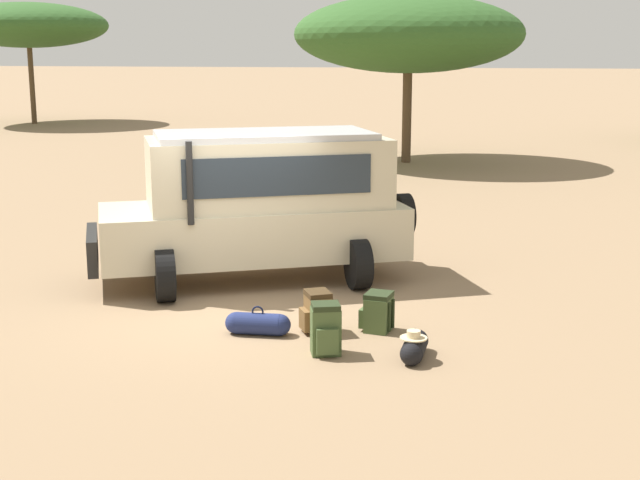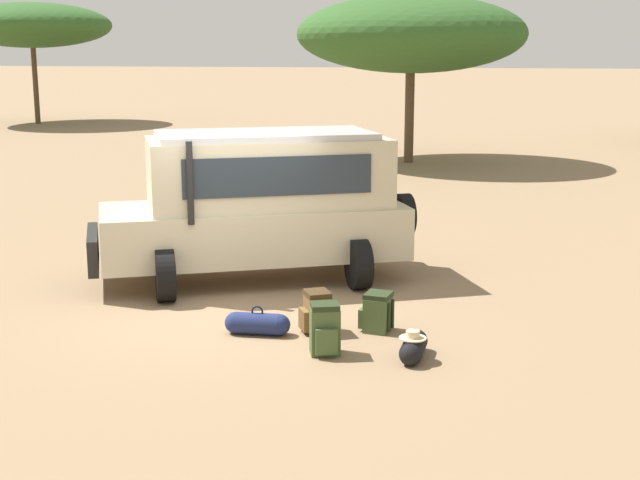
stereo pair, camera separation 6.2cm
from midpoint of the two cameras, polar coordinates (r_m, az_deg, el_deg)
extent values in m
plane|color=#8C7051|center=(13.16, -5.61, -4.46)|extent=(320.00, 320.00, 0.00)
cube|color=beige|center=(14.64, -4.14, 0.59)|extent=(5.25, 3.78, 0.84)
cube|color=beige|center=(14.52, -3.23, 4.39)|extent=(4.22, 3.22, 1.10)
cube|color=#232D38|center=(14.34, -9.24, 3.94)|extent=(0.71, 1.44, 0.77)
cube|color=#232D38|center=(13.64, -2.54, 4.09)|extent=(2.69, 1.27, 0.60)
cube|color=#232D38|center=(15.40, -3.84, 5.01)|extent=(2.69, 1.27, 0.60)
cube|color=#B7B7B7|center=(14.44, -3.45, 6.74)|extent=(3.83, 2.99, 0.10)
cube|color=black|center=(14.50, -14.20, -0.57)|extent=(0.82, 1.53, 0.56)
cylinder|color=black|center=(13.39, -8.18, 3.61)|extent=(0.10, 0.10, 1.25)
cylinder|color=black|center=(13.63, -9.75, -2.25)|extent=(0.59, 0.84, 0.80)
cylinder|color=black|center=(15.52, -10.25, -0.50)|extent=(0.59, 0.84, 0.80)
cylinder|color=black|center=(14.14, 2.62, -1.56)|extent=(0.59, 0.84, 0.80)
cylinder|color=black|center=(15.96, 0.69, 0.05)|extent=(0.59, 0.84, 0.80)
cylinder|color=black|center=(15.24, 5.50, 1.60)|extent=(0.51, 0.76, 0.74)
cube|color=#42562D|center=(12.11, 3.89, -4.75)|extent=(0.38, 0.44, 0.47)
cube|color=#42562D|center=(12.19, 2.99, -4.93)|extent=(0.13, 0.30, 0.26)
cube|color=#242F19|center=(12.04, 3.91, -3.55)|extent=(0.39, 0.42, 0.07)
cylinder|color=#242F19|center=(11.98, 4.58, -4.95)|extent=(0.04, 0.04, 0.40)
cylinder|color=#242F19|center=(12.15, 4.82, -4.72)|extent=(0.04, 0.04, 0.40)
cube|color=#42562D|center=(11.18, 0.47, -5.86)|extent=(0.44, 0.39, 0.59)
cube|color=#42562D|center=(11.03, 0.59, -6.52)|extent=(0.28, 0.16, 0.33)
cube|color=#242F19|center=(11.08, 0.48, -4.25)|extent=(0.42, 0.40, 0.07)
cylinder|color=#242F19|center=(11.35, 0.78, -5.58)|extent=(0.04, 0.04, 0.50)
cylinder|color=#242F19|center=(11.33, -0.04, -5.61)|extent=(0.04, 0.04, 0.50)
cube|color=brown|center=(12.02, -0.02, -4.76)|extent=(0.44, 0.48, 0.51)
cube|color=brown|center=(11.99, -0.88, -5.12)|extent=(0.21, 0.30, 0.28)
cube|color=#3A2A16|center=(11.94, -0.02, -3.45)|extent=(0.44, 0.47, 0.07)
cylinder|color=#3A2A16|center=(11.99, 0.86, -4.81)|extent=(0.04, 0.04, 0.43)
cylinder|color=#3A2A16|center=(12.15, 0.62, -4.58)|extent=(0.04, 0.04, 0.43)
cylinder|color=black|center=(11.14, 6.17, -6.84)|extent=(0.31, 0.57, 0.28)
sphere|color=black|center=(10.88, 5.97, -7.31)|extent=(0.28, 0.28, 0.28)
sphere|color=black|center=(11.40, 6.36, -6.40)|extent=(0.28, 0.28, 0.28)
torus|color=black|center=(11.09, 6.19, -6.05)|extent=(0.03, 0.16, 0.16)
cylinder|color=beige|center=(10.99, 6.11, -6.25)|extent=(0.34, 0.34, 0.02)
cylinder|color=beige|center=(10.98, 6.12, -6.02)|extent=(0.17, 0.17, 0.09)
cylinder|color=navy|center=(11.99, -3.88, -5.37)|extent=(0.61, 0.32, 0.30)
sphere|color=navy|center=(11.93, -2.46, -5.45)|extent=(0.29, 0.29, 0.29)
sphere|color=navy|center=(12.06, -5.28, -5.29)|extent=(0.29, 0.29, 0.29)
torus|color=#121834|center=(11.94, -3.89, -4.60)|extent=(0.16, 0.03, 0.16)
cylinder|color=brown|center=(47.45, -17.71, 9.47)|extent=(0.26, 0.26, 3.91)
ellipsoid|color=#2D5623|center=(47.43, -17.94, 12.95)|extent=(7.75, 8.04, 2.21)
cylinder|color=brown|center=(29.96, 5.80, 7.94)|extent=(0.31, 0.31, 3.12)
ellipsoid|color=#2D5623|center=(29.88, 5.91, 12.98)|extent=(7.50, 7.07, 2.51)
camera|label=1|loc=(0.03, -89.86, 0.03)|focal=50.00mm
camera|label=2|loc=(0.03, 90.14, -0.03)|focal=50.00mm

